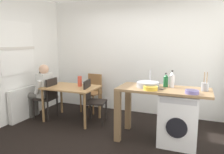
{
  "coord_description": "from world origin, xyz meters",
  "views": [
    {
      "loc": [
        1.46,
        -3.17,
        1.68
      ],
      "look_at": [
        -0.01,
        0.45,
        1.04
      ],
      "focal_mm": 34.36,
      "sensor_mm": 36.0,
      "label": 1
    }
  ],
  "objects_px": {
    "chair_opposite": "(92,99)",
    "bottle_squat_brown": "(172,80)",
    "dining_table": "(71,91)",
    "colander": "(192,92)",
    "seated_person": "(41,88)",
    "utensil_crock": "(205,87)",
    "vase": "(80,81)",
    "chair_person_seat": "(48,96)",
    "mixing_bowl": "(151,88)",
    "washing_machine": "(178,119)",
    "chair_spare_by_wall": "(93,90)",
    "bottle_tall_green": "(166,81)"
  },
  "relations": [
    {
      "from": "chair_person_seat",
      "to": "bottle_tall_green",
      "type": "distance_m",
      "value": 2.58
    },
    {
      "from": "bottle_tall_green",
      "to": "dining_table",
      "type": "bearing_deg",
      "value": 175.88
    },
    {
      "from": "dining_table",
      "to": "vase",
      "type": "bearing_deg",
      "value": 33.69
    },
    {
      "from": "dining_table",
      "to": "chair_person_seat",
      "type": "bearing_deg",
      "value": -170.09
    },
    {
      "from": "chair_person_seat",
      "to": "mixing_bowl",
      "type": "relative_size",
      "value": 3.96
    },
    {
      "from": "bottle_squat_brown",
      "to": "utensil_crock",
      "type": "distance_m",
      "value": 0.53
    },
    {
      "from": "chair_opposite",
      "to": "seated_person",
      "type": "relative_size",
      "value": 0.75
    },
    {
      "from": "seated_person",
      "to": "bottle_squat_brown",
      "type": "bearing_deg",
      "value": -94.21
    },
    {
      "from": "chair_person_seat",
      "to": "mixing_bowl",
      "type": "distance_m",
      "value": 2.41
    },
    {
      "from": "dining_table",
      "to": "mixing_bowl",
      "type": "bearing_deg",
      "value": -14.96
    },
    {
      "from": "chair_person_seat",
      "to": "washing_machine",
      "type": "height_order",
      "value": "chair_person_seat"
    },
    {
      "from": "bottle_tall_green",
      "to": "seated_person",
      "type": "bearing_deg",
      "value": 179.21
    },
    {
      "from": "chair_opposite",
      "to": "colander",
      "type": "height_order",
      "value": "colander"
    },
    {
      "from": "chair_spare_by_wall",
      "to": "utensil_crock",
      "type": "xyz_separation_m",
      "value": [
        2.49,
        -1.0,
        0.48
      ]
    },
    {
      "from": "washing_machine",
      "to": "chair_spare_by_wall",
      "type": "bearing_deg",
      "value": 153.54
    },
    {
      "from": "washing_machine",
      "to": "mixing_bowl",
      "type": "relative_size",
      "value": 3.78
    },
    {
      "from": "colander",
      "to": "chair_opposite",
      "type": "bearing_deg",
      "value": 164.56
    },
    {
      "from": "chair_spare_by_wall",
      "to": "colander",
      "type": "height_order",
      "value": "colander"
    },
    {
      "from": "chair_opposite",
      "to": "mixing_bowl",
      "type": "distance_m",
      "value": 1.49
    },
    {
      "from": "bottle_squat_brown",
      "to": "vase",
      "type": "bearing_deg",
      "value": 173.08
    },
    {
      "from": "chair_opposite",
      "to": "utensil_crock",
      "type": "xyz_separation_m",
      "value": [
        2.12,
        -0.27,
        0.48
      ]
    },
    {
      "from": "dining_table",
      "to": "bottle_squat_brown",
      "type": "bearing_deg",
      "value": -3.7
    },
    {
      "from": "dining_table",
      "to": "colander",
      "type": "xyz_separation_m",
      "value": [
        2.42,
        -0.5,
        0.31
      ]
    },
    {
      "from": "dining_table",
      "to": "chair_person_seat",
      "type": "xyz_separation_m",
      "value": [
        -0.55,
        -0.1,
        -0.14
      ]
    },
    {
      "from": "chair_spare_by_wall",
      "to": "mixing_bowl",
      "type": "distance_m",
      "value": 2.15
    },
    {
      "from": "chair_spare_by_wall",
      "to": "seated_person",
      "type": "bearing_deg",
      "value": 53.26
    },
    {
      "from": "dining_table",
      "to": "chair_spare_by_wall",
      "type": "relative_size",
      "value": 1.22
    },
    {
      "from": "chair_opposite",
      "to": "chair_spare_by_wall",
      "type": "xyz_separation_m",
      "value": [
        -0.37,
        0.74,
        0.0
      ]
    },
    {
      "from": "chair_opposite",
      "to": "colander",
      "type": "xyz_separation_m",
      "value": [
        1.94,
        -0.54,
        0.44
      ]
    },
    {
      "from": "dining_table",
      "to": "washing_machine",
      "type": "distance_m",
      "value": 2.26
    },
    {
      "from": "mixing_bowl",
      "to": "vase",
      "type": "relative_size",
      "value": 1.03
    },
    {
      "from": "seated_person",
      "to": "vase",
      "type": "distance_m",
      "value": 0.9
    },
    {
      "from": "seated_person",
      "to": "colander",
      "type": "relative_size",
      "value": 6.0
    },
    {
      "from": "utensil_crock",
      "to": "chair_spare_by_wall",
      "type": "bearing_deg",
      "value": 158.04
    },
    {
      "from": "colander",
      "to": "chair_person_seat",
      "type": "bearing_deg",
      "value": 172.23
    },
    {
      "from": "chair_opposite",
      "to": "bottle_squat_brown",
      "type": "height_order",
      "value": "bottle_squat_brown"
    },
    {
      "from": "chair_opposite",
      "to": "seated_person",
      "type": "xyz_separation_m",
      "value": [
        -1.18,
        -0.14,
        0.16
      ]
    },
    {
      "from": "seated_person",
      "to": "utensil_crock",
      "type": "distance_m",
      "value": 3.32
    },
    {
      "from": "colander",
      "to": "utensil_crock",
      "type": "bearing_deg",
      "value": 56.3
    },
    {
      "from": "seated_person",
      "to": "dining_table",
      "type": "bearing_deg",
      "value": -85.11
    },
    {
      "from": "seated_person",
      "to": "vase",
      "type": "bearing_deg",
      "value": -80.11
    },
    {
      "from": "seated_person",
      "to": "mixing_bowl",
      "type": "bearing_deg",
      "value": -102.12
    },
    {
      "from": "utensil_crock",
      "to": "vase",
      "type": "relative_size",
      "value": 1.36
    },
    {
      "from": "dining_table",
      "to": "chair_spare_by_wall",
      "type": "bearing_deg",
      "value": 82.07
    },
    {
      "from": "bottle_tall_green",
      "to": "bottle_squat_brown",
      "type": "distance_m",
      "value": 0.1
    },
    {
      "from": "dining_table",
      "to": "washing_machine",
      "type": "relative_size",
      "value": 1.28
    },
    {
      "from": "utensil_crock",
      "to": "washing_machine",
      "type": "bearing_deg",
      "value": -171.9
    },
    {
      "from": "chair_spare_by_wall",
      "to": "bottle_squat_brown",
      "type": "height_order",
      "value": "bottle_squat_brown"
    },
    {
      "from": "chair_opposite",
      "to": "bottle_squat_brown",
      "type": "distance_m",
      "value": 1.71
    },
    {
      "from": "utensil_crock",
      "to": "colander",
      "type": "distance_m",
      "value": 0.33
    }
  ]
}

